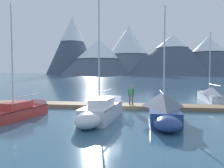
{
  "coord_description": "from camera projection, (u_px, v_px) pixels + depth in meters",
  "views": [
    {
      "loc": [
        2.21,
        -16.3,
        3.26
      ],
      "look_at": [
        0.0,
        6.0,
        2.0
      ],
      "focal_mm": 36.39,
      "sensor_mm": 36.0,
      "label": 1
    }
  ],
  "objects": [
    {
      "name": "ground_plane",
      "position": [
        104.0,
        116.0,
        16.59
      ],
      "size": [
        700.0,
        700.0,
        0.0
      ],
      "primitive_type": "plane",
      "color": "#335B75"
    },
    {
      "name": "mountain_west_summit",
      "position": [
        72.0,
        44.0,
        251.85
      ],
      "size": [
        57.7,
        57.7,
        63.76
      ],
      "color": "#424C60",
      "rests_on": "ground"
    },
    {
      "name": "mountain_central_massif",
      "position": [
        99.0,
        56.0,
        236.93
      ],
      "size": [
        79.5,
        79.5,
        36.65
      ],
      "color": "#4C566B",
      "rests_on": "ground"
    },
    {
      "name": "mountain_shoulder_ridge",
      "position": [
        129.0,
        48.0,
        244.32
      ],
      "size": [
        68.58,
        68.58,
        51.8
      ],
      "color": "slate",
      "rests_on": "ground"
    },
    {
      "name": "mountain_east_summit",
      "position": [
        172.0,
        54.0,
        218.58
      ],
      "size": [
        88.54,
        88.54,
        38.22
      ],
      "color": "#424C60",
      "rests_on": "ground"
    },
    {
      "name": "mountain_rear_spur",
      "position": [
        208.0,
        55.0,
        212.22
      ],
      "size": [
        70.12,
        70.12,
        36.01
      ],
      "color": "#424C60",
      "rests_on": "ground"
    },
    {
      "name": "dock",
      "position": [
        110.0,
        106.0,
        20.56
      ],
      "size": [
        24.71,
        3.5,
        0.3
      ],
      "color": "#846B4C",
      "rests_on": "ground"
    },
    {
      "name": "sailboat_second_berth",
      "position": [
        12.0,
        113.0,
        15.15
      ],
      "size": [
        2.81,
        6.13,
        7.77
      ],
      "color": "#B2332D",
      "rests_on": "ground"
    },
    {
      "name": "sailboat_mid_dock_port",
      "position": [
        100.0,
        111.0,
        14.95
      ],
      "size": [
        2.55,
        6.44,
        9.38
      ],
      "color": "silver",
      "rests_on": "ground"
    },
    {
      "name": "sailboat_mid_dock_starboard",
      "position": [
        163.0,
        108.0,
        14.88
      ],
      "size": [
        2.2,
        6.91,
        7.4
      ],
      "color": "navy",
      "rests_on": "ground"
    },
    {
      "name": "sailboat_far_berth",
      "position": [
        210.0,
        94.0,
        24.84
      ],
      "size": [
        1.97,
        7.79,
        7.63
      ],
      "color": "white",
      "rests_on": "ground"
    },
    {
      "name": "person_on_dock",
      "position": [
        131.0,
        94.0,
        20.26
      ],
      "size": [
        0.57,
        0.31,
        1.69
      ],
      "color": "brown",
      "rests_on": "dock"
    }
  ]
}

